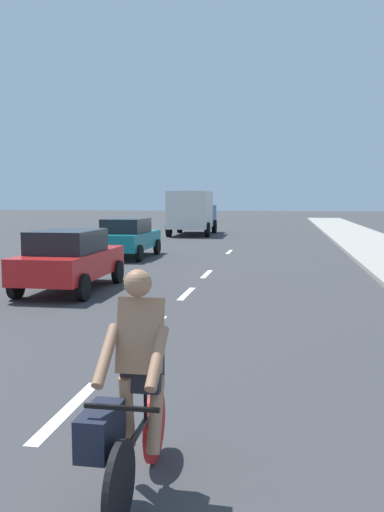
{
  "coord_description": "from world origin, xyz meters",
  "views": [
    {
      "loc": [
        2.36,
        -0.57,
        2.37
      ],
      "look_at": [
        0.37,
        11.02,
        1.1
      ],
      "focal_mm": 37.62,
      "sensor_mm": 36.0,
      "label": 1
    }
  ],
  "objects_px": {
    "cyclist": "(131,394)",
    "delivery_truck": "(192,212)",
    "parked_car_red": "(70,258)",
    "parked_car_teal": "(128,237)"
  },
  "relations": [
    {
      "from": "parked_car_red",
      "to": "delivery_truck",
      "type": "height_order",
      "value": "delivery_truck"
    },
    {
      "from": "parked_car_red",
      "to": "parked_car_teal",
      "type": "distance_m",
      "value": 7.74
    },
    {
      "from": "cyclist",
      "to": "delivery_truck",
      "type": "relative_size",
      "value": 0.29
    },
    {
      "from": "cyclist",
      "to": "delivery_truck",
      "type": "bearing_deg",
      "value": -81.17
    },
    {
      "from": "cyclist",
      "to": "parked_car_red",
      "type": "distance_m",
      "value": 9.9
    },
    {
      "from": "parked_car_teal",
      "to": "delivery_truck",
      "type": "distance_m",
      "value": 13.65
    },
    {
      "from": "cyclist",
      "to": "parked_car_red",
      "type": "xyz_separation_m",
      "value": [
        -4.22,
        8.95,
        0.01
      ]
    },
    {
      "from": "parked_car_red",
      "to": "parked_car_teal",
      "type": "bearing_deg",
      "value": 95.15
    },
    {
      "from": "cyclist",
      "to": "parked_car_teal",
      "type": "distance_m",
      "value": 17.38
    },
    {
      "from": "cyclist",
      "to": "parked_car_teal",
      "type": "xyz_separation_m",
      "value": [
        -4.98,
        16.65,
        0.01
      ]
    }
  ]
}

